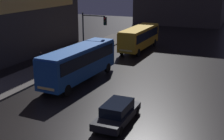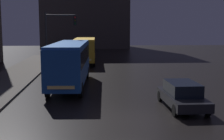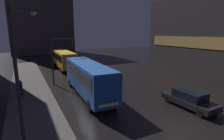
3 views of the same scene
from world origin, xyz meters
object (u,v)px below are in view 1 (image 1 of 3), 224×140
Objects in this scene: bus_near at (79,61)px; traffic_light_main at (91,30)px; car_taxi at (117,113)px; pedestrian_mid at (41,58)px; bus_far at (139,36)px.

bus_near is 1.78× the size of traffic_light_main.
bus_near is at bearing -46.29° from car_taxi.
pedestrian_mid is at bearing -145.81° from traffic_light_main.
bus_near is 6.13m from traffic_light_main.
pedestrian_mid is (-12.99, 9.32, 0.37)m from car_taxi.
bus_near is 6.30× the size of pedestrian_mid.
car_taxi is at bearing 136.95° from bus_near.
bus_near reaches higher than pedestrian_mid.
traffic_light_main reaches higher than pedestrian_mid.
bus_far is at bearing -90.79° from bus_near.
bus_far reaches higher than car_taxi.
bus_near is 1.06× the size of bus_far.
bus_far is at bearing 73.59° from pedestrian_mid.
bus_far reaches higher than pedestrian_mid.
car_taxi is 15.36m from traffic_light_main.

